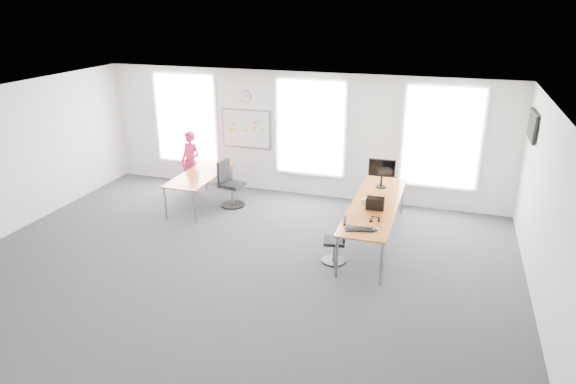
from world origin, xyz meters
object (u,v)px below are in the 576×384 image
(desk_right, at_px, (375,206))
(chair_left, at_px, (230,186))
(desk_left, at_px, (200,177))
(keyboard, at_px, (359,229))
(headphones, at_px, (375,219))
(chair_right, at_px, (337,243))
(person, at_px, (191,162))
(monitor, at_px, (382,171))

(desk_right, bearing_deg, chair_left, 165.35)
(desk_right, distance_m, desk_left, 4.23)
(chair_left, bearing_deg, keyboard, -114.23)
(desk_right, xyz_separation_m, headphones, (0.13, -0.85, 0.10))
(desk_left, bearing_deg, chair_right, -25.79)
(desk_right, relative_size, headphones, 20.02)
(chair_left, xyz_separation_m, keyboard, (3.44, -2.22, 0.35))
(chair_left, bearing_deg, desk_left, 114.93)
(chair_left, bearing_deg, person, 75.65)
(monitor, bearing_deg, keyboard, -91.97)
(desk_left, xyz_separation_m, chair_right, (3.66, -1.77, -0.33))
(chair_left, distance_m, headphones, 4.06)
(desk_right, distance_m, person, 5.01)
(headphones, relative_size, monitor, 0.27)
(desk_left, bearing_deg, desk_right, -9.85)
(desk_right, distance_m, keyboard, 1.31)
(desk_right, relative_size, person, 2.15)
(person, distance_m, monitor, 4.81)
(chair_left, height_order, headphones, chair_left)
(desk_right, height_order, desk_left, desk_right)
(desk_right, height_order, chair_left, chair_left)
(desk_left, xyz_separation_m, monitor, (4.14, 0.24, 0.49))
(desk_right, xyz_separation_m, desk_left, (-4.17, 0.72, -0.06))
(desk_right, relative_size, chair_left, 3.11)
(chair_right, xyz_separation_m, person, (-4.29, 2.51, 0.40))
(desk_right, xyz_separation_m, keyboard, (-0.07, -1.30, 0.06))
(chair_right, height_order, chair_left, chair_left)
(desk_left, bearing_deg, chair_left, 16.30)
(chair_right, bearing_deg, person, -130.41)
(chair_right, distance_m, person, 4.98)
(chair_right, xyz_separation_m, monitor, (0.48, 2.01, 0.81))
(chair_right, relative_size, monitor, 1.37)
(chair_right, bearing_deg, desk_right, 144.21)
(headphones, bearing_deg, desk_right, 87.42)
(chair_right, relative_size, chair_left, 0.80)
(desk_right, height_order, person, person)
(desk_left, bearing_deg, keyboard, -26.31)
(person, bearing_deg, monitor, 9.20)
(desk_left, xyz_separation_m, keyboard, (4.10, -2.03, 0.12))
(desk_right, bearing_deg, headphones, -81.36)
(chair_right, xyz_separation_m, keyboard, (0.43, -0.26, 0.45))
(headphones, distance_m, monitor, 1.85)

